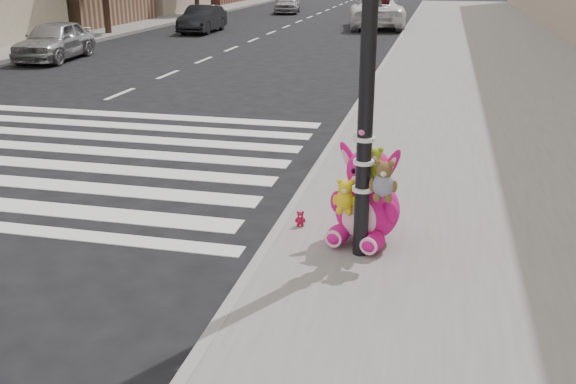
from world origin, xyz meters
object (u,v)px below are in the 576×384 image
(car_silver_far, at_px, (54,40))
(car_dark_far, at_px, (202,19))
(pink_bunny, at_px, (366,202))
(signal_pole, at_px, (368,110))
(red_teddy, at_px, (300,219))
(car_white_near, at_px, (376,12))

(car_silver_far, height_order, car_dark_far, car_silver_far)
(pink_bunny, bearing_deg, signal_pole, -73.54)
(red_teddy, distance_m, car_white_near, 26.05)
(signal_pole, relative_size, car_silver_far, 1.05)
(pink_bunny, xyz_separation_m, car_dark_far, (-10.26, 22.24, 0.00))
(signal_pole, bearing_deg, car_white_near, 95.63)
(red_teddy, bearing_deg, car_white_near, 82.40)
(car_dark_far, distance_m, car_white_near, 8.62)
(signal_pole, distance_m, car_dark_far, 24.84)
(signal_pole, xyz_separation_m, pink_bunny, (-0.01, 0.35, -1.13))
(red_teddy, xyz_separation_m, car_silver_far, (-11.16, 12.51, 0.41))
(car_silver_far, xyz_separation_m, car_white_near, (9.36, 13.46, 0.12))
(signal_pole, height_order, car_dark_far, signal_pole)
(red_teddy, xyz_separation_m, car_dark_far, (-9.45, 22.01, 0.37))
(car_white_near, bearing_deg, signal_pole, 87.58)
(pink_bunny, bearing_deg, red_teddy, 179.02)
(pink_bunny, height_order, car_white_near, car_white_near)
(red_teddy, relative_size, car_silver_far, 0.05)
(signal_pole, bearing_deg, pink_bunny, 91.33)
(signal_pole, xyz_separation_m, red_teddy, (-0.82, 0.59, -1.50))
(red_teddy, height_order, car_silver_far, car_silver_far)
(car_silver_far, distance_m, car_dark_far, 9.64)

